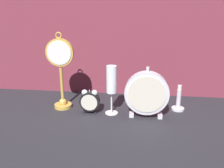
# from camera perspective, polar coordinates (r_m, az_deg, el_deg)

# --- Properties ---
(ground_plane) EXTENTS (4.00, 4.00, 0.00)m
(ground_plane) POSITION_cam_1_polar(r_m,az_deg,el_deg) (1.09, -0.50, -7.99)
(ground_plane) COLOR #232328
(fabric_backdrop_drape) EXTENTS (1.71, 0.01, 0.72)m
(fabric_backdrop_drape) POSITION_cam_1_polar(r_m,az_deg,el_deg) (1.31, 1.30, 12.92)
(fabric_backdrop_drape) COLOR brown
(fabric_backdrop_drape) RESTS_ON ground_plane
(pocket_watch_on_stand) EXTENTS (0.13, 0.08, 0.36)m
(pocket_watch_on_stand) POSITION_cam_1_polar(r_m,az_deg,el_deg) (1.17, -11.62, 3.02)
(pocket_watch_on_stand) COLOR gold
(pocket_watch_on_stand) RESTS_ON ground_plane
(alarm_clock_twin_bell) EXTENTS (0.09, 0.03, 0.11)m
(alarm_clock_twin_bell) POSITION_cam_1_polar(r_m,az_deg,el_deg) (1.13, -5.12, -3.75)
(alarm_clock_twin_bell) COLOR black
(alarm_clock_twin_bell) RESTS_ON ground_plane
(mantel_clock_silver) EXTENTS (0.19, 0.04, 0.23)m
(mantel_clock_silver) POSITION_cam_1_polar(r_m,az_deg,el_deg) (1.08, 7.93, -2.15)
(mantel_clock_silver) COLOR silver
(mantel_clock_silver) RESTS_ON ground_plane
(champagne_flute) EXTENTS (0.06, 0.06, 0.22)m
(champagne_flute) POSITION_cam_1_polar(r_m,az_deg,el_deg) (1.09, 0.02, 0.26)
(champagne_flute) COLOR silver
(champagne_flute) RESTS_ON ground_plane
(brass_candlestick) EXTENTS (0.06, 0.06, 0.12)m
(brass_candlestick) POSITION_cam_1_polar(r_m,az_deg,el_deg) (1.21, 14.92, -4.05)
(brass_candlestick) COLOR silver
(brass_candlestick) RESTS_ON ground_plane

